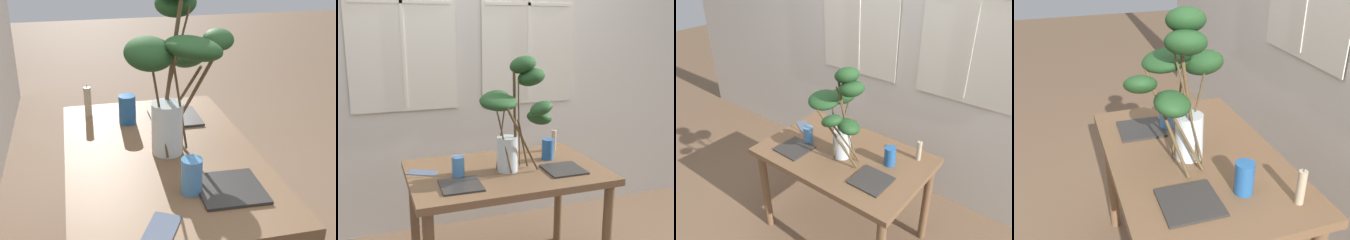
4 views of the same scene
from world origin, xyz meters
The scene contains 10 objects.
ground centered at (0.00, 0.00, 0.00)m, with size 14.00×14.00×0.00m, color brown.
back_wall_with_windows centered at (0.00, 0.92, 1.37)m, with size 5.87×0.14×2.72m.
dining_table centered at (0.00, 0.00, 0.65)m, with size 1.18×0.76×0.75m.
vase_with_branches centered at (0.02, -0.06, 1.14)m, with size 0.49×0.53×0.71m.
drinking_glass_blue_left centered at (-0.31, -0.04, 0.82)m, with size 0.07×0.07×0.13m, color #4C84BC.
drinking_glass_blue_right centered at (0.32, 0.09, 0.82)m, with size 0.08×0.08×0.13m, color #235693.
plate_square_left centered at (-0.32, -0.17, 0.76)m, with size 0.22×0.22×0.01m, color #2D2B28.
plate_square_right centered at (0.32, -0.13, 0.76)m, with size 0.23×0.23×0.01m, color #2D2B28.
napkin_folded centered at (-0.49, 0.11, 0.76)m, with size 0.17×0.09×0.00m, color #4C566B.
pillar_candle centered at (0.45, 0.26, 0.82)m, with size 0.03×0.03×0.15m.
Camera 3 is at (1.23, -1.59, 2.16)m, focal length 36.63 mm.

